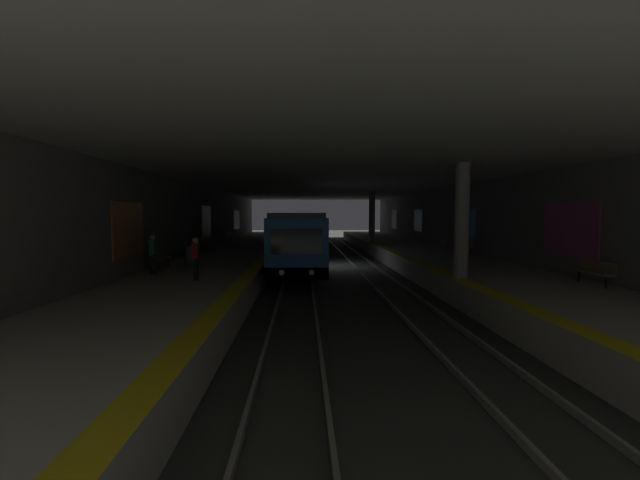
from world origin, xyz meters
name	(u,v)px	position (x,y,z in m)	size (l,w,h in m)	color
ground_plane	(331,266)	(0.00, 0.00, 0.00)	(120.00, 120.00, 0.00)	#383A38
track_left	(363,265)	(0.00, -2.20, 0.08)	(60.00, 1.53, 0.16)	gray
track_right	(299,265)	(0.00, 2.20, 0.08)	(60.00, 1.53, 0.16)	gray
platform_left	(425,258)	(0.00, -6.55, 0.53)	(60.00, 5.30, 1.06)	#B7B2A8
platform_right	(235,259)	(0.00, 6.55, 0.53)	(60.00, 5.30, 1.06)	#B7B2A8
wall_left	(467,225)	(0.03, -9.45, 2.80)	(60.00, 0.56, 5.60)	slate
wall_right	(192,226)	(0.03, 9.45, 2.80)	(60.00, 0.56, 5.60)	slate
ceiling_slab	(331,181)	(0.00, 0.00, 5.80)	(60.00, 19.40, 0.40)	beige
pillar_near	(462,221)	(-11.70, -4.35, 3.33)	(0.56, 0.56, 4.55)	gray
pillar_far	(372,217)	(8.86, -4.35, 3.33)	(0.56, 0.56, 4.55)	gray
metro_train	(300,231)	(8.93, 2.20, 2.03)	(37.95, 2.83, 3.49)	#19569E
bench_left_near	(594,270)	(-13.44, -8.53, 1.57)	(1.70, 0.47, 0.86)	#262628
bench_left_mid	(468,246)	(-2.38, -8.53, 1.57)	(1.70, 0.47, 0.86)	#262628
bench_left_far	(452,243)	(0.18, -8.53, 1.57)	(1.70, 0.47, 0.86)	#262628
bench_right_near	(161,257)	(-8.41, 8.53, 1.57)	(1.70, 0.47, 0.86)	#262628
bench_right_mid	(209,243)	(0.92, 8.53, 1.57)	(1.70, 0.47, 0.86)	#262628
bench_right_far	(230,236)	(8.86, 8.53, 1.57)	(1.70, 0.47, 0.86)	#262628
person_waiting_near	(458,246)	(-6.04, -6.48, 1.88)	(0.60, 0.22, 1.54)	#282828
person_walking_mid	(153,253)	(-10.24, 8.24, 1.97)	(0.60, 0.23, 1.69)	black
person_standing_far	(196,257)	(-11.75, 6.06, 1.94)	(0.60, 0.23, 1.65)	black
suitcase_rolling	(458,248)	(-2.31, -7.98, 1.41)	(0.43, 0.23, 1.02)	black
trash_bin	(190,255)	(-6.32, 7.80, 1.48)	(0.44, 0.44, 0.85)	#595B5E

